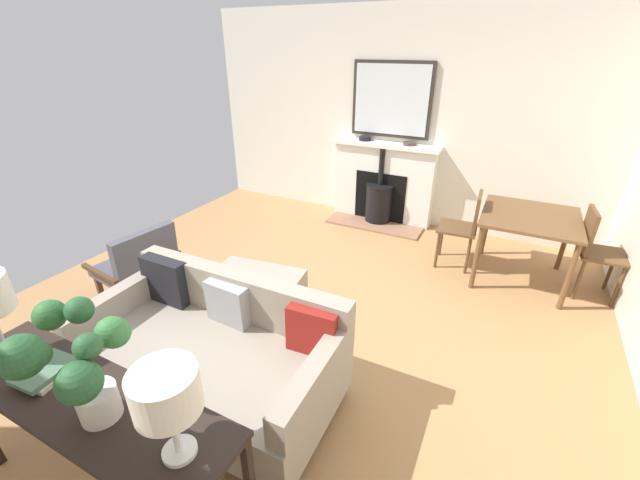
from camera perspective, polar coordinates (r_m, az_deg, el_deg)
The scene contains 16 objects.
ground_plane at distance 3.67m, azimuth -3.73°, elevation -11.33°, with size 5.44×5.36×0.01m, color #A87A4C.
wall_left at distance 5.48m, azimuth 11.00°, elevation 16.67°, with size 0.12×5.36×2.70m, color silver.
fireplace at distance 5.52m, azimuth 8.98°, elevation 7.55°, with size 0.60×1.45×1.09m.
mirror_over_mantel at distance 5.38m, azimuth 10.29°, elevation 19.34°, with size 0.04×1.04×0.93m.
mantel_bowl_near at distance 5.47m, azimuth 6.51°, elevation 14.45°, with size 0.16×0.16×0.05m.
mantel_bowl_far at distance 5.29m, azimuth 12.83°, elevation 13.49°, with size 0.16×0.16×0.04m.
sofa at distance 2.91m, azimuth -15.21°, elevation -15.38°, with size 0.95×1.76×0.80m.
ottoman at distance 3.66m, azimuth -9.48°, elevation -7.29°, with size 0.70×0.89×0.37m.
armchair_accent at distance 4.01m, azimuth -24.74°, elevation -2.97°, with size 0.74×0.66×0.79m.
console_table at distance 2.33m, azimuth -30.67°, elevation -20.35°, with size 0.44×1.64×0.76m.
table_lamp_far_end at distance 1.66m, azimuth -21.39°, elevation -20.08°, with size 0.26×0.26×0.43m.
potted_plant at distance 1.90m, azimuth -31.81°, elevation -14.31°, with size 0.48×0.49×0.57m.
book_stack at distance 2.47m, azimuth -35.02°, elevation -15.43°, with size 0.26×0.22×0.05m.
dining_table at distance 4.46m, azimuth 28.02°, elevation 2.05°, with size 0.93×0.90×0.73m.
dining_chair_near_fireplace at distance 4.52m, azimuth 20.40°, elevation 2.22°, with size 0.42×0.42×0.86m.
dining_chair_by_back_wall at distance 4.56m, azimuth 34.94°, elevation -0.76°, with size 0.43×0.43×0.88m.
Camera 1 is at (2.47, 1.52, 2.25)m, focal length 22.09 mm.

